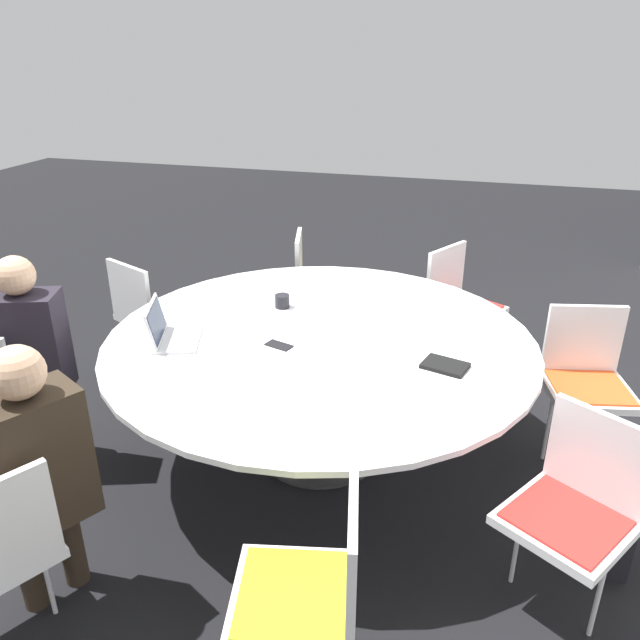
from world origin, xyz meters
TOP-DOWN VIEW (x-y plane):
  - ground_plane at (0.00, 0.00)m, footprint 16.00×16.00m
  - conference_table at (0.00, 0.00)m, footprint 2.28×2.28m
  - chair_2 at (1.41, 0.37)m, footprint 0.52×0.50m
  - chair_3 at (0.73, 1.26)m, footprint 0.59×0.60m
  - chair_4 at (-0.39, 1.40)m, footprint 0.51×0.52m
  - chair_5 at (-1.30, 0.65)m, footprint 0.59×0.58m
  - chair_6 at (-1.39, -0.43)m, footprint 0.53×0.52m
  - chair_7 at (-0.53, -1.36)m, footprint 0.56×0.57m
  - person_0 at (0.49, -1.43)m, footprint 0.34×0.41m
  - person_1 at (1.32, -0.74)m, footprint 0.42×0.37m
  - laptop at (0.26, -0.75)m, footprint 0.38×0.33m
  - spiral_notebook at (0.16, 0.67)m, footprint 0.20×0.24m
  - coffee_cup at (-0.33, -0.33)m, footprint 0.09×0.09m
  - cell_phone at (0.16, -0.18)m, footprint 0.11×0.15m
  - handbag at (0.39, 1.48)m, footprint 0.36×0.16m

SIDE VIEW (x-z plane):
  - ground_plane at x=0.00m, z-range 0.00..0.00m
  - handbag at x=0.39m, z-range 0.00..0.28m
  - chair_2 at x=1.41m, z-range 0.09..0.96m
  - chair_3 at x=0.73m, z-range 0.09..0.96m
  - chair_4 at x=-0.39m, z-range 0.09..0.96m
  - chair_5 at x=-1.30m, z-range 0.09..0.96m
  - chair_6 at x=-1.39m, z-range 0.09..0.96m
  - chair_7 at x=-0.53m, z-range 0.09..0.96m
  - conference_table at x=0.00m, z-range 0.28..1.02m
  - person_0 at x=0.49m, z-range 0.11..1.33m
  - person_1 at x=1.32m, z-range 0.11..1.33m
  - cell_phone at x=0.16m, z-range 0.74..0.74m
  - spiral_notebook at x=0.16m, z-range 0.74..0.76m
  - coffee_cup at x=-0.33m, z-range 0.74..0.81m
  - laptop at x=0.26m, z-range 0.68..0.90m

